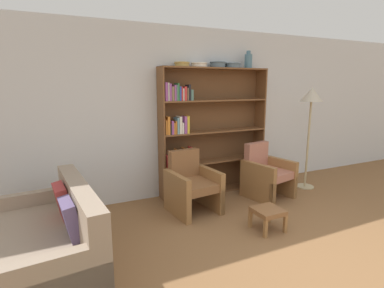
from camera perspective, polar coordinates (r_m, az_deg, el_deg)
name	(u,v)px	position (r m, az deg, el deg)	size (l,w,h in m)	color
ground_plane	(321,270)	(3.54, 23.31, -21.15)	(24.00, 24.00, 0.00)	brown
wall_back	(202,112)	(5.15, 1.95, 6.05)	(12.00, 0.06, 2.75)	silver
bookshelf	(204,133)	(5.02, 2.29, 2.13)	(1.91, 0.30, 2.11)	brown
bowl_stoneware	(182,64)	(4.77, -1.93, 14.99)	(0.25, 0.25, 0.07)	tan
bowl_copper	(199,64)	(4.90, 1.38, 14.91)	(0.27, 0.27, 0.07)	silver
bowl_sage	(218,64)	(5.06, 4.95, 14.89)	(0.27, 0.27, 0.09)	slate
bowl_cream	(232,65)	(5.20, 7.66, 14.67)	(0.30, 0.30, 0.08)	slate
vase_tall	(248,61)	(5.39, 10.68, 15.32)	(0.13, 0.13, 0.29)	slate
couch	(53,241)	(3.46, -24.91, -16.42)	(1.01, 1.79, 0.85)	gray
armchair_leather	(192,185)	(4.44, -0.05, -7.82)	(0.71, 0.75, 0.88)	olive
armchair_cushioned	(266,173)	(5.14, 13.95, -5.45)	(0.77, 0.80, 0.88)	olive
floor_lamp	(311,102)	(5.62, 21.75, 7.46)	(0.38, 0.38, 1.80)	tan
footstool	(268,213)	(4.04, 14.24, -12.58)	(0.35, 0.35, 0.29)	olive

